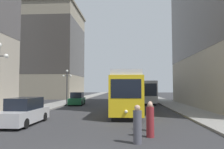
{
  "coord_description": "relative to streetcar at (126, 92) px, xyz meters",
  "views": [
    {
      "loc": [
        1.62,
        -6.85,
        2.55
      ],
      "look_at": [
        0.5,
        11.09,
        3.6
      ],
      "focal_mm": 34.79,
      "sensor_mm": 36.0,
      "label": 1
    }
  ],
  "objects": [
    {
      "name": "pedestrian_on_sidewalk",
      "position": [
        1.2,
        -10.44,
        -1.27
      ],
      "size": [
        0.4,
        0.4,
        1.78
      ],
      "rotation": [
        0.0,
        0.0,
        5.41
      ],
      "color": "maroon",
      "rests_on": "ground"
    },
    {
      "name": "pedestrian_crossing_near",
      "position": [
        1.39,
        -8.8,
        -1.3
      ],
      "size": [
        0.39,
        0.39,
        1.72
      ],
      "rotation": [
        0.0,
        0.0,
        4.31
      ],
      "color": "#6B5B4C",
      "rests_on": "ground"
    },
    {
      "name": "parked_car_left_mid",
      "position": [
        -7.02,
        -7.1,
        -1.26
      ],
      "size": [
        1.9,
        4.96,
        1.82
      ],
      "rotation": [
        0.0,
        0.0,
        -0.0
      ],
      "color": "black",
      "rests_on": "ground"
    },
    {
      "name": "transit_bus",
      "position": [
        3.2,
        14.07,
        -0.15
      ],
      "size": [
        2.95,
        12.48,
        3.45
      ],
      "rotation": [
        0.0,
        0.0,
        -0.03
      ],
      "color": "black",
      "rests_on": "ground"
    },
    {
      "name": "lamp_post_left_far",
      "position": [
        -8.92,
        10.66,
        1.39
      ],
      "size": [
        1.41,
        0.36,
        5.04
      ],
      "color": "#333338",
      "rests_on": "sidewalk_left"
    },
    {
      "name": "sidewalk_right",
      "position": [
        6.61,
        25.11,
        -2.03
      ],
      "size": [
        3.28,
        120.0,
        0.15
      ],
      "primitive_type": "cube",
      "color": "gray",
      "rests_on": "ground"
    },
    {
      "name": "sidewalk_left",
      "position": [
        -9.96,
        25.11,
        -2.03
      ],
      "size": [
        3.28,
        120.0,
        0.15
      ],
      "primitive_type": "cube",
      "color": "gray",
      "rests_on": "ground"
    },
    {
      "name": "pedestrian_crossing_far",
      "position": [
        0.48,
        -11.76,
        -1.29
      ],
      "size": [
        0.39,
        0.39,
        1.74
      ],
      "rotation": [
        0.0,
        0.0,
        5.45
      ],
      "color": "#4C4C56",
      "rests_on": "ground"
    },
    {
      "name": "streetcar",
      "position": [
        0.0,
        0.0,
        0.0
      ],
      "size": [
        2.67,
        12.18,
        3.89
      ],
      "rotation": [
        0.0,
        0.0,
        -0.0
      ],
      "color": "black",
      "rests_on": "ground"
    },
    {
      "name": "parked_car_left_near",
      "position": [
        -7.02,
        9.26,
        -1.26
      ],
      "size": [
        2.08,
        4.72,
        1.82
      ],
      "rotation": [
        0.0,
        0.0,
        0.06
      ],
      "color": "black",
      "rests_on": "ground"
    },
    {
      "name": "building_left_midblock",
      "position": [
        -18.33,
        30.27,
        9.07
      ],
      "size": [
        14.06,
        16.48,
        21.71
      ],
      "color": "gray",
      "rests_on": "ground"
    }
  ]
}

